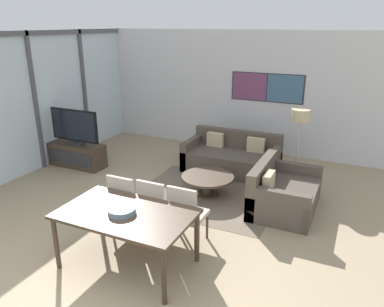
# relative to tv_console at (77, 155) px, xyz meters

# --- Properties ---
(ground_plane) EXTENTS (24.00, 24.00, 0.00)m
(ground_plane) POSITION_rel_tv_console_xyz_m (2.88, -3.34, -0.25)
(ground_plane) COLOR #9E896B
(wall_back) EXTENTS (8.07, 0.09, 2.80)m
(wall_back) POSITION_rel_tv_console_xyz_m (2.90, 2.61, 1.15)
(wall_back) COLOR silver
(wall_back) RESTS_ON ground_plane
(window_wall_left) EXTENTS (0.07, 5.95, 2.80)m
(window_wall_left) POSITION_rel_tv_console_xyz_m (-0.65, -0.36, 1.28)
(window_wall_left) COLOR silver
(window_wall_left) RESTS_ON ground_plane
(area_rug) EXTENTS (2.48, 2.07, 0.01)m
(area_rug) POSITION_rel_tv_console_xyz_m (3.10, -0.15, -0.25)
(area_rug) COLOR #706051
(area_rug) RESTS_ON ground_plane
(tv_console) EXTENTS (1.24, 0.46, 0.50)m
(tv_console) POSITION_rel_tv_console_xyz_m (0.00, 0.00, 0.00)
(tv_console) COLOR #423326
(tv_console) RESTS_ON ground_plane
(television) EXTENTS (1.18, 0.20, 0.75)m
(television) POSITION_rel_tv_console_xyz_m (0.00, 0.00, 0.62)
(television) COLOR #2D2D33
(television) RESTS_ON tv_console
(sofa_main) EXTENTS (1.91, 0.97, 0.78)m
(sofa_main) POSITION_rel_tv_console_xyz_m (3.10, 1.20, 0.02)
(sofa_main) COLOR #51473D
(sofa_main) RESTS_ON ground_plane
(sofa_side) EXTENTS (0.97, 1.40, 0.78)m
(sofa_side) POSITION_rel_tv_console_xyz_m (4.39, -0.11, 0.02)
(sofa_side) COLOR #51473D
(sofa_side) RESTS_ON ground_plane
(coffee_table) EXTENTS (0.94, 0.94, 0.37)m
(coffee_table) POSITION_rel_tv_console_xyz_m (3.10, -0.15, 0.03)
(coffee_table) COLOR #423326
(coffee_table) RESTS_ON ground_plane
(dining_table) EXTENTS (1.65, 0.99, 0.75)m
(dining_table) POSITION_rel_tv_console_xyz_m (2.98, -2.46, 0.43)
(dining_table) COLOR #423326
(dining_table) RESTS_ON ground_plane
(dining_chair_left) EXTENTS (0.46, 0.46, 0.92)m
(dining_chair_left) POSITION_rel_tv_console_xyz_m (2.51, -1.79, 0.26)
(dining_chair_left) COLOR #B2A899
(dining_chair_left) RESTS_ON ground_plane
(dining_chair_centre) EXTENTS (0.46, 0.46, 0.92)m
(dining_chair_centre) POSITION_rel_tv_console_xyz_m (2.98, -1.76, 0.26)
(dining_chair_centre) COLOR #B2A899
(dining_chair_centre) RESTS_ON ground_plane
(dining_chair_right) EXTENTS (0.46, 0.46, 0.92)m
(dining_chair_right) POSITION_rel_tv_console_xyz_m (3.45, -1.76, 0.26)
(dining_chair_right) COLOR #B2A899
(dining_chair_right) RESTS_ON ground_plane
(fruit_bowl) EXTENTS (0.34, 0.34, 0.07)m
(fruit_bowl) POSITION_rel_tv_console_xyz_m (2.95, -2.51, 0.54)
(fruit_bowl) COLOR slate
(fruit_bowl) RESTS_ON dining_table
(floor_lamp) EXTENTS (0.35, 0.35, 1.43)m
(floor_lamp) POSITION_rel_tv_console_xyz_m (4.40, 1.17, 0.96)
(floor_lamp) COLOR #2D2D33
(floor_lamp) RESTS_ON ground_plane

